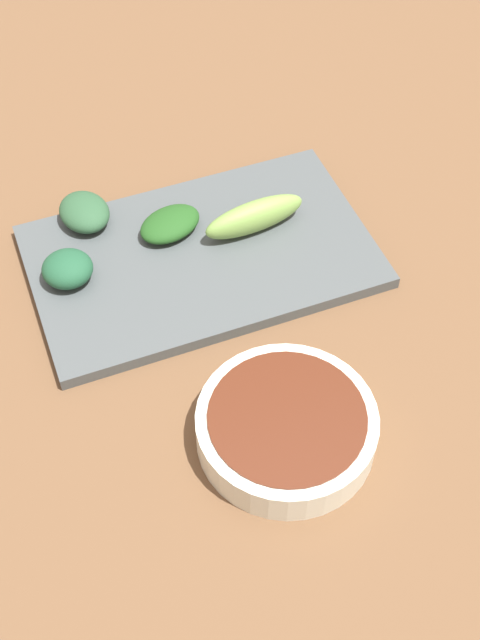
# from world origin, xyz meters

# --- Properties ---
(tabletop) EXTENTS (2.10, 2.10, 0.02)m
(tabletop) POSITION_xyz_m (0.00, 0.00, 0.01)
(tabletop) COLOR brown
(tabletop) RESTS_ON ground
(sauce_bowl) EXTENTS (0.14, 0.14, 0.03)m
(sauce_bowl) POSITION_xyz_m (-0.13, -0.03, 0.04)
(sauce_bowl) COLOR silver
(sauce_bowl) RESTS_ON tabletop
(serving_plate) EXTENTS (0.19, 0.30, 0.01)m
(serving_plate) POSITION_xyz_m (0.07, -0.03, 0.03)
(serving_plate) COLOR #485051
(serving_plate) RESTS_ON tabletop
(broccoli_leafy_0) EXTENTS (0.05, 0.05, 0.03)m
(broccoli_leafy_0) POSITION_xyz_m (0.08, 0.09, 0.04)
(broccoli_leafy_0) COLOR #205335
(broccoli_leafy_0) RESTS_ON serving_plate
(broccoli_leafy_1) EXTENTS (0.06, 0.05, 0.02)m
(broccoli_leafy_1) POSITION_xyz_m (0.15, 0.06, 0.04)
(broccoli_leafy_1) COLOR #2C5535
(broccoli_leafy_1) RESTS_ON serving_plate
(broccoli_stalk_2) EXTENTS (0.03, 0.10, 0.03)m
(broccoli_stalk_2) POSITION_xyz_m (0.08, -0.08, 0.05)
(broccoli_stalk_2) COLOR #7AA44A
(broccoli_stalk_2) RESTS_ON serving_plate
(broccoli_leafy_3) EXTENTS (0.06, 0.07, 0.02)m
(broccoli_leafy_3) POSITION_xyz_m (0.11, -0.01, 0.04)
(broccoli_leafy_3) COLOR #21511C
(broccoli_leafy_3) RESTS_ON serving_plate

